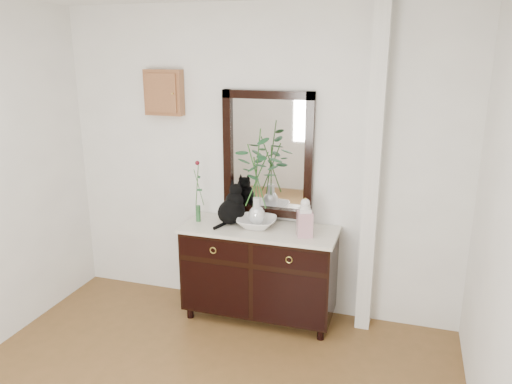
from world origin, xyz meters
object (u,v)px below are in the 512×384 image
(sideboard, at_px, (259,269))
(ginger_jar, at_px, (305,217))
(cat, at_px, (231,204))
(lotus_bowl, at_px, (257,223))

(sideboard, xyz_separation_m, ginger_jar, (0.40, -0.06, 0.54))
(cat, distance_m, ginger_jar, 0.69)
(lotus_bowl, height_order, ginger_jar, ginger_jar)
(sideboard, height_order, ginger_jar, ginger_jar)
(cat, distance_m, lotus_bowl, 0.28)
(lotus_bowl, distance_m, ginger_jar, 0.46)
(cat, height_order, ginger_jar, cat)
(cat, bearing_deg, sideboard, 3.33)
(sideboard, distance_m, cat, 0.62)
(cat, xyz_separation_m, ginger_jar, (0.68, -0.12, -0.01))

